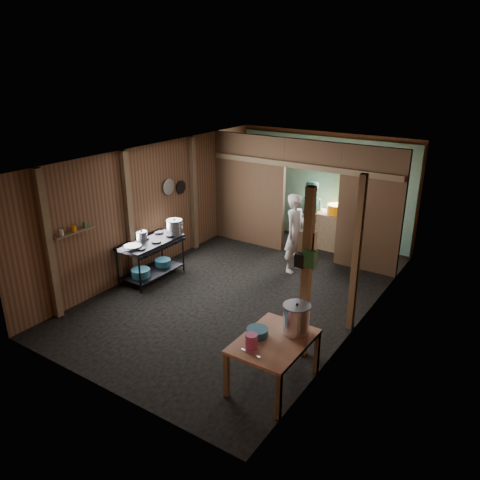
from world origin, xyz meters
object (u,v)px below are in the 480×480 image
Objects in this scene: gas_range at (152,259)px; stock_pot at (296,320)px; yellow_tub at (336,209)px; cook at (296,233)px; prep_table at (273,362)px; pink_bucket at (251,341)px; stove_pot_large at (175,228)px.

stock_pot reaches higher than gas_range.
cook is (-0.20, -1.61, -0.13)m from yellow_tub.
pink_bucket reaches higher than prep_table.
yellow_tub is 1.63m from cook.
gas_range is at bearing 138.17° from cook.
cook is (2.23, 1.92, 0.42)m from gas_range.
stock_pot is 3.57m from cook.
pink_bucket is 4.03m from cook.
cook reaches higher than stove_pot_large.
stock_pot is 1.11× the size of yellow_tub.
gas_range is 3.46× the size of yellow_tub.
stock_pot is at bearing -73.32° from yellow_tub.
cook reaches higher than prep_table.
cook is (-1.48, 3.50, 0.48)m from prep_table.
cook is at bearing 40.66° from gas_range.
gas_range is 4.13× the size of stove_pot_large.
stock_pot is 5.00m from yellow_tub.
stock_pot reaches higher than prep_table.
cook is (2.06, 1.37, -0.13)m from stove_pot_large.
stock_pot is at bearing -18.06° from gas_range.
stock_pot is 2.28× the size of pink_bucket.
yellow_tub is (-1.12, 5.42, 0.16)m from pink_bucket.
prep_table is 0.65m from stock_pot.
gas_range is 4.10m from stock_pot.
prep_table is at bearing -31.01° from stove_pot_large.
gas_range is 7.06× the size of pink_bucket.
pink_bucket is at bearing -78.32° from yellow_tub.
stove_pot_large reaches higher than gas_range.
stove_pot_large is 0.20× the size of cook.
gas_range is at bearing 151.95° from pink_bucket.
pink_bucket is at bearing -116.45° from stock_pot.
stove_pot_large reaches higher than yellow_tub.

